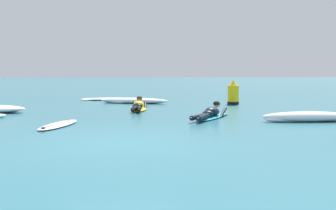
# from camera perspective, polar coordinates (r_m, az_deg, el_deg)

# --- Properties ---
(ground_plane) EXTENTS (120.00, 120.00, 0.00)m
(ground_plane) POSITION_cam_1_polar(r_m,az_deg,el_deg) (18.11, -3.67, 0.38)
(ground_plane) COLOR #2D6B7A
(surfer_near) EXTENTS (1.56, 2.60, 0.54)m
(surfer_near) POSITION_cam_1_polar(r_m,az_deg,el_deg) (12.19, 6.16, -1.27)
(surfer_near) COLOR #2DB2D1
(surfer_near) RESTS_ON ground
(surfer_far) EXTENTS (0.59, 2.50, 0.55)m
(surfer_far) POSITION_cam_1_polar(r_m,az_deg,el_deg) (14.65, -4.27, -0.19)
(surfer_far) COLOR yellow
(surfer_far) RESTS_ON ground
(drifting_surfboard) EXTENTS (0.91, 2.12, 0.16)m
(drifting_surfboard) POSITION_cam_1_polar(r_m,az_deg,el_deg) (10.88, -15.50, -2.75)
(drifting_surfboard) COLOR white
(drifting_surfboard) RESTS_ON ground
(whitewater_front) EXTENTS (2.86, 0.92, 0.12)m
(whitewater_front) POSITION_cam_1_polar(r_m,az_deg,el_deg) (19.53, -8.39, 0.85)
(whitewater_front) COLOR white
(whitewater_front) RESTS_ON ground
(whitewater_mid_right) EXTENTS (2.69, 0.61, 0.29)m
(whitewater_mid_right) POSITION_cam_1_polar(r_m,az_deg,el_deg) (12.05, 19.51, -1.62)
(whitewater_mid_right) COLOR white
(whitewater_mid_right) RESTS_ON ground
(whitewater_back) EXTENTS (3.16, 1.26, 0.25)m
(whitewater_back) POSITION_cam_1_polar(r_m,az_deg,el_deg) (17.59, -4.93, 0.61)
(whitewater_back) COLOR white
(whitewater_back) RESTS_ON ground
(channel_marker_buoy) EXTENTS (0.50, 0.50, 1.05)m
(channel_marker_buoy) POSITION_cam_1_polar(r_m,az_deg,el_deg) (17.23, 9.36, 1.48)
(channel_marker_buoy) COLOR yellow
(channel_marker_buoy) RESTS_ON ground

